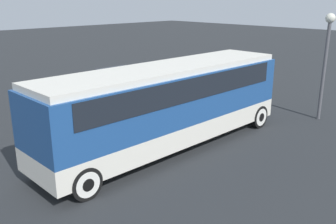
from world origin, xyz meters
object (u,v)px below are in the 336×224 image
object	(u,v)px
parked_car_near	(120,80)
lamp_post	(326,50)
tour_bus	(170,99)
parked_car_mid	(155,89)

from	to	relation	value
parked_car_near	lamp_post	world-z (taller)	lamp_post
tour_bus	parked_car_mid	xyz separation A→B (m)	(4.06, 5.32, -1.20)
parked_car_mid	parked_car_near	bearing A→B (deg)	88.93
parked_car_near	parked_car_mid	xyz separation A→B (m)	(-0.06, -3.23, 0.01)
tour_bus	parked_car_mid	size ratio (longest dim) A/B	2.42
tour_bus	lamp_post	xyz separation A→B (m)	(7.68, -2.50, 1.39)
tour_bus	lamp_post	size ratio (longest dim) A/B	2.18
parked_car_mid	lamp_post	size ratio (longest dim) A/B	0.90
tour_bus	parked_car_mid	bearing A→B (deg)	52.67
tour_bus	parked_car_mid	world-z (taller)	tour_bus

